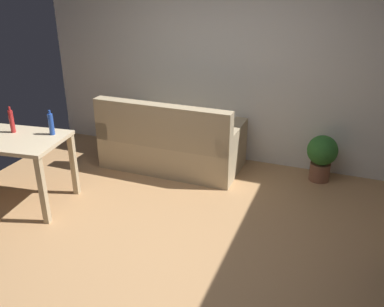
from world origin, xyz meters
TOP-DOWN VIEW (x-y plane):
  - ground_plane at (0.00, 0.00)m, footprint 5.20×4.40m
  - wall_rear at (0.00, 2.20)m, footprint 5.20×0.10m
  - couch at (-0.61, 1.59)m, footprint 1.73×0.84m
  - desk at (-1.85, 0.18)m, footprint 1.28×0.85m
  - potted_plant at (1.22, 1.90)m, footprint 0.36×0.36m
  - bottle_red at (-1.87, 0.31)m, footprint 0.05×0.05m
  - bottle_blue at (-1.44, 0.41)m, footprint 0.05×0.05m

SIDE VIEW (x-z plane):
  - ground_plane at x=0.00m, z-range -0.02..0.00m
  - couch at x=-0.61m, z-range -0.15..0.77m
  - potted_plant at x=1.22m, z-range 0.05..0.62m
  - desk at x=-1.85m, z-range 0.27..1.03m
  - bottle_blue at x=-1.44m, z-range 0.74..1.01m
  - bottle_red at x=-1.87m, z-range 0.74..1.03m
  - wall_rear at x=0.00m, z-range 0.00..2.70m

